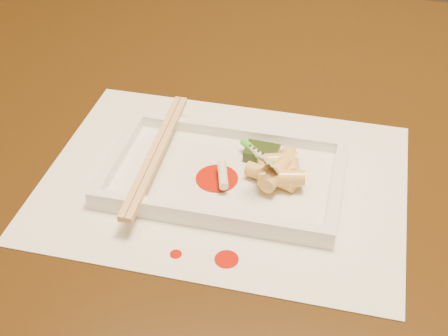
% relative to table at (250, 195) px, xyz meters
% --- Properties ---
extents(table, '(1.40, 0.90, 0.75)m').
position_rel_table_xyz_m(table, '(0.00, 0.00, 0.00)').
color(table, black).
rests_on(table, ground).
extents(placemat, '(0.40, 0.30, 0.00)m').
position_rel_table_xyz_m(placemat, '(-0.01, -0.10, 0.10)').
color(placemat, white).
rests_on(placemat, table).
extents(sauce_splatter_a, '(0.02, 0.02, 0.00)m').
position_rel_table_xyz_m(sauce_splatter_a, '(0.02, -0.21, 0.10)').
color(sauce_splatter_a, '#B21505').
rests_on(sauce_splatter_a, placemat).
extents(sauce_splatter_b, '(0.01, 0.01, 0.00)m').
position_rel_table_xyz_m(sauce_splatter_b, '(-0.03, -0.22, 0.10)').
color(sauce_splatter_b, '#B21505').
rests_on(sauce_splatter_b, placemat).
extents(plate_base, '(0.26, 0.16, 0.01)m').
position_rel_table_xyz_m(plate_base, '(-0.01, -0.10, 0.11)').
color(plate_base, white).
rests_on(plate_base, placemat).
extents(plate_rim_far, '(0.26, 0.01, 0.01)m').
position_rel_table_xyz_m(plate_rim_far, '(-0.01, -0.02, 0.12)').
color(plate_rim_far, white).
rests_on(plate_rim_far, plate_base).
extents(plate_rim_near, '(0.26, 0.01, 0.01)m').
position_rel_table_xyz_m(plate_rim_near, '(-0.01, -0.17, 0.12)').
color(plate_rim_near, white).
rests_on(plate_rim_near, plate_base).
extents(plate_rim_left, '(0.01, 0.14, 0.01)m').
position_rel_table_xyz_m(plate_rim_left, '(-0.14, -0.10, 0.12)').
color(plate_rim_left, white).
rests_on(plate_rim_left, plate_base).
extents(plate_rim_right, '(0.01, 0.14, 0.01)m').
position_rel_table_xyz_m(plate_rim_right, '(0.11, -0.10, 0.12)').
color(plate_rim_right, white).
rests_on(plate_rim_right, plate_base).
extents(veg_piece, '(0.04, 0.03, 0.01)m').
position_rel_table_xyz_m(veg_piece, '(0.02, -0.06, 0.12)').
color(veg_piece, black).
rests_on(veg_piece, plate_base).
extents(scallion_white, '(0.02, 0.04, 0.01)m').
position_rel_table_xyz_m(scallion_white, '(-0.01, -0.11, 0.12)').
color(scallion_white, '#EAEACC').
rests_on(scallion_white, plate_base).
extents(scallion_green, '(0.07, 0.06, 0.01)m').
position_rel_table_xyz_m(scallion_green, '(0.03, -0.08, 0.12)').
color(scallion_green, green).
rests_on(scallion_green, plate_base).
extents(chopstick_a, '(0.01, 0.22, 0.01)m').
position_rel_table_xyz_m(chopstick_a, '(-0.09, -0.10, 0.13)').
color(chopstick_a, '#E3AE71').
rests_on(chopstick_a, plate_rim_near).
extents(chopstick_b, '(0.01, 0.22, 0.01)m').
position_rel_table_xyz_m(chopstick_b, '(-0.09, -0.10, 0.13)').
color(chopstick_b, '#E3AE71').
rests_on(chopstick_b, plate_rim_near).
extents(fork, '(0.09, 0.10, 0.14)m').
position_rel_table_xyz_m(fork, '(0.06, -0.08, 0.18)').
color(fork, silver).
rests_on(fork, plate_base).
extents(sauce_blob_0, '(0.05, 0.05, 0.00)m').
position_rel_table_xyz_m(sauce_blob_0, '(-0.02, -0.11, 0.11)').
color(sauce_blob_0, '#B21505').
rests_on(sauce_blob_0, plate_base).
extents(rice_cake_0, '(0.05, 0.03, 0.02)m').
position_rel_table_xyz_m(rice_cake_0, '(0.04, -0.07, 0.12)').
color(rice_cake_0, '#F9D674').
rests_on(rice_cake_0, plate_base).
extents(rice_cake_1, '(0.05, 0.03, 0.02)m').
position_rel_table_xyz_m(rice_cake_1, '(0.04, -0.10, 0.12)').
color(rice_cake_1, '#F9D674').
rests_on(rice_cake_1, plate_base).
extents(rice_cake_2, '(0.03, 0.05, 0.02)m').
position_rel_table_xyz_m(rice_cake_2, '(0.05, -0.10, 0.13)').
color(rice_cake_2, '#F9D674').
rests_on(rice_cake_2, plate_base).
extents(rice_cake_3, '(0.03, 0.04, 0.02)m').
position_rel_table_xyz_m(rice_cake_3, '(0.06, -0.07, 0.12)').
color(rice_cake_3, '#F9D674').
rests_on(rice_cake_3, plate_base).
extents(rice_cake_4, '(0.04, 0.03, 0.02)m').
position_rel_table_xyz_m(rice_cake_4, '(0.05, -0.10, 0.12)').
color(rice_cake_4, '#F9D674').
rests_on(rice_cake_4, plate_base).
extents(rice_cake_5, '(0.05, 0.03, 0.02)m').
position_rel_table_xyz_m(rice_cake_5, '(0.05, -0.11, 0.13)').
color(rice_cake_5, '#F9D674').
rests_on(rice_cake_5, plate_base).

